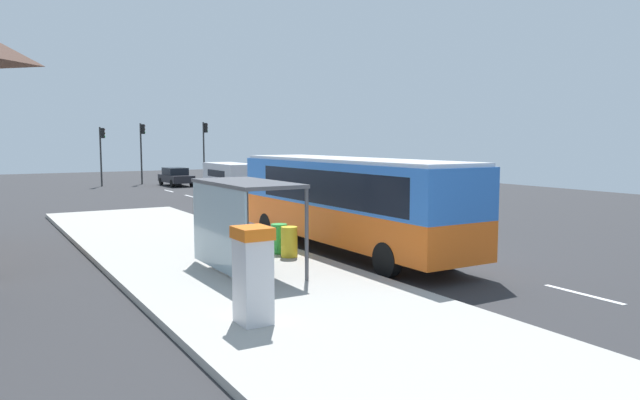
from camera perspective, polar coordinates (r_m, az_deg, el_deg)
name	(u,v)px	position (r m, az deg, el deg)	size (l,w,h in m)	color
ground_plane	(247,212)	(31.86, -7.10, -1.17)	(56.00, 92.00, 0.04)	#2D2D30
sidewalk_platform	(213,262)	(18.48, -10.28, -5.93)	(6.20, 30.00, 0.18)	#ADAAA3
lane_stripe_seg_0	(583,294)	(16.21, 24.02, -8.30)	(0.16, 2.20, 0.01)	silver
lane_stripe_seg_1	(444,260)	(19.43, 11.84, -5.64)	(0.16, 2.20, 0.01)	silver
lane_stripe_seg_2	(356,238)	(23.29, 3.47, -3.64)	(0.16, 2.20, 0.01)	silver
lane_stripe_seg_3	(295,222)	(27.51, -2.42, -2.18)	(0.16, 2.20, 0.01)	silver
lane_stripe_seg_4	(251,211)	(31.96, -6.69, -1.10)	(0.16, 2.20, 0.01)	silver
lane_stripe_seg_5	(217,203)	(36.55, -9.90, -0.28)	(0.16, 2.20, 0.01)	silver
lane_stripe_seg_6	(190,196)	(41.24, -12.39, 0.35)	(0.16, 2.20, 0.01)	silver
lane_stripe_seg_7	(169,191)	(45.99, -14.37, 0.85)	(0.16, 2.20, 0.01)	silver
bus	(347,199)	(20.04, 2.62, 0.13)	(2.56, 11.02, 3.21)	orange
white_van	(230,178)	(39.54, -8.63, 2.13)	(2.09, 5.23, 2.30)	silver
sedan_near	(176,176)	(51.16, -13.74, 2.23)	(1.90, 4.43, 1.52)	black
ticket_machine	(253,274)	(11.86, -6.48, -7.12)	(0.66, 0.76, 1.94)	silver
recycling_bin_yellow	(289,242)	(18.51, -2.99, -4.05)	(0.52, 0.52, 0.95)	yellow
recycling_bin_green	(279,239)	(19.12, -3.97, -3.74)	(0.52, 0.52, 0.95)	green
traffic_light_near_side	(205,143)	(53.66, -11.06, 5.42)	(0.49, 0.28, 5.41)	#2D2D2D
traffic_light_far_side	(102,147)	(52.17, -20.30, 4.82)	(0.49, 0.28, 4.90)	#2D2D2D
traffic_light_median	(142,144)	(53.70, -16.79, 5.19)	(0.49, 0.28, 5.28)	#2D2D2D
bus_shelter	(236,203)	(16.42, -8.11, -0.27)	(1.80, 4.00, 2.50)	#4C4C51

